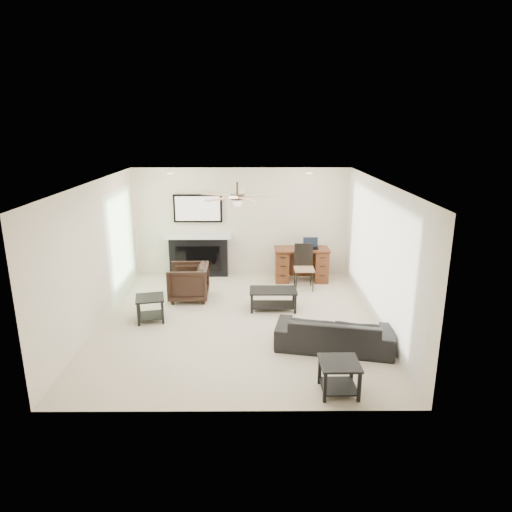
% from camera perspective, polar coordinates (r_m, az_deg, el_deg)
% --- Properties ---
extents(room_shell, '(5.50, 5.54, 2.52)m').
position_cam_1_polar(room_shell, '(7.95, -0.96, 3.37)').
color(room_shell, beige).
rests_on(room_shell, ground).
extents(sofa, '(1.94, 1.07, 0.54)m').
position_cam_1_polar(sofa, '(7.42, 9.74, -9.43)').
color(sofa, black).
rests_on(sofa, ground).
extents(armchair, '(0.82, 0.80, 0.73)m').
position_cam_1_polar(armchair, '(9.36, -8.45, -3.25)').
color(armchair, black).
rests_on(armchair, ground).
extents(coffee_table, '(0.90, 0.51, 0.40)m').
position_cam_1_polar(coffee_table, '(8.81, 2.15, -5.45)').
color(coffee_table, black).
rests_on(coffee_table, ground).
extents(end_table_near, '(0.53, 0.53, 0.45)m').
position_cam_1_polar(end_table_near, '(6.33, 10.31, -14.68)').
color(end_table_near, black).
rests_on(end_table_near, ground).
extents(end_table_left, '(0.60, 0.60, 0.45)m').
position_cam_1_polar(end_table_left, '(8.54, -13.06, -6.42)').
color(end_table_left, black).
rests_on(end_table_left, ground).
extents(fireplace_unit, '(1.52, 0.34, 1.91)m').
position_cam_1_polar(fireplace_unit, '(10.63, -7.25, 2.49)').
color(fireplace_unit, black).
rests_on(fireplace_unit, ground).
extents(desk, '(1.22, 0.56, 0.76)m').
position_cam_1_polar(desk, '(10.39, 5.69, -1.07)').
color(desk, '#411C10').
rests_on(desk, ground).
extents(desk_chair, '(0.42, 0.44, 0.97)m').
position_cam_1_polar(desk_chair, '(9.84, 6.03, -1.44)').
color(desk_chair, black).
rests_on(desk_chair, ground).
extents(laptop, '(0.33, 0.24, 0.23)m').
position_cam_1_polar(laptop, '(10.26, 6.89, 1.54)').
color(laptop, black).
rests_on(laptop, desk).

